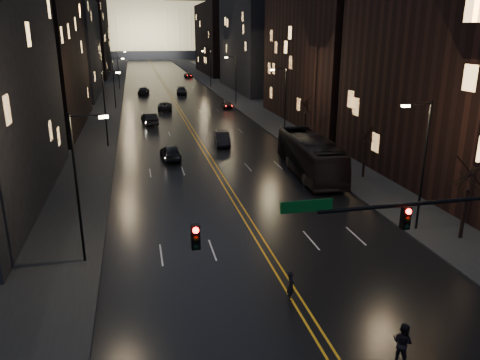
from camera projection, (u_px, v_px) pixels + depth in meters
ground at (321, 340)px, 20.88m from camera, size 900.00×900.00×0.00m
road at (159, 77)px, 141.85m from camera, size 20.00×320.00×0.02m
sidewalk_left at (112, 78)px, 138.94m from camera, size 8.00×320.00×0.16m
sidewalk_right at (205, 76)px, 144.72m from camera, size 8.00×320.00×0.16m
center_line at (159, 77)px, 141.84m from camera, size 0.62×320.00×0.01m
building_left_mid at (27, 25)px, 62.56m from camera, size 12.00×30.00×28.00m
building_left_far at (67, 47)px, 99.13m from camera, size 12.00×34.00×20.00m
building_left_dist at (86, 36)px, 143.19m from camera, size 12.00×40.00×24.00m
building_right_near at (470, 46)px, 40.20m from camera, size 12.00×26.00×24.00m
building_right_mid at (258, 33)px, 106.89m from camera, size 12.00×34.00×26.00m
building_right_dist at (221, 39)px, 152.16m from camera, size 12.00×40.00×22.00m
capitol at (145, 24)px, 248.32m from camera, size 90.00×50.00×58.50m
traffic_signal at (454, 224)px, 20.56m from camera, size 17.29×0.45×7.00m
streetlamp_right_near at (422, 160)px, 30.88m from camera, size 2.13×0.25×9.00m
streetlamp_left_near at (80, 181)px, 26.42m from camera, size 2.13×0.25×9.00m
streetlamp_right_mid at (284, 99)px, 58.80m from camera, size 2.13×0.25×9.00m
streetlamp_left_mid at (106, 105)px, 54.33m from camera, size 2.13×0.25×9.00m
streetlamp_right_far at (235, 77)px, 86.71m from camera, size 2.13×0.25×9.00m
streetlamp_left_far at (115, 80)px, 82.25m from camera, size 2.13×0.25×9.00m
streetlamp_right_dist at (210, 66)px, 114.63m from camera, size 2.13×0.25×9.00m
streetlamp_left_dist at (119, 68)px, 110.16m from camera, size 2.13×0.25×9.00m
tree_right_near at (470, 174)px, 29.64m from camera, size 2.40×2.40×6.65m
tree_right_mid at (367, 131)px, 42.67m from camera, size 2.40×2.40×6.65m
tree_right_far at (306, 105)px, 57.56m from camera, size 2.40×2.40×6.65m
bus at (310, 155)px, 44.68m from camera, size 4.06×13.65×3.75m
oncoming_car_a at (170, 152)px, 50.27m from camera, size 2.24×4.82×1.60m
oncoming_car_b at (150, 119)px, 69.17m from camera, size 2.50×5.41×1.72m
oncoming_car_c at (165, 106)px, 82.00m from camera, size 2.85×5.39×1.44m
oncoming_car_d at (143, 91)px, 102.58m from camera, size 2.81×5.75×1.61m
receding_car_a at (222, 139)px, 56.60m from camera, size 2.07×4.84×1.55m
receding_car_b at (227, 104)px, 84.09m from camera, size 2.03×4.38×1.45m
receding_car_c at (182, 91)px, 102.31m from camera, size 2.64×5.57×1.57m
receding_car_d at (188, 75)px, 140.60m from camera, size 2.30×4.92×1.36m
pedestrian_a at (291, 286)px, 23.81m from camera, size 0.55×0.68×1.61m
pedestrian_b at (403, 343)px, 19.31m from camera, size 0.84×1.00×1.81m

